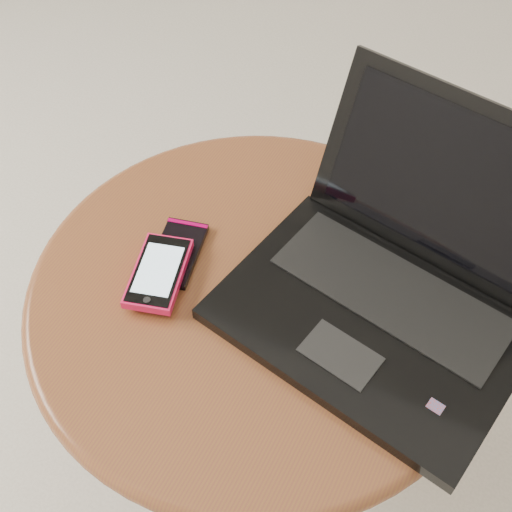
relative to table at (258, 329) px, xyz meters
The scene contains 4 objects.
table is the anchor object (origin of this frame).
laptop 0.21m from the table, 18.74° to the left, with size 0.39×0.37×0.21m.
phone_black 0.15m from the table, behind, with size 0.08×0.11×0.01m.
phone_pink 0.17m from the table, 156.71° to the right, with size 0.09×0.12×0.01m.
Camera 1 is at (0.14, -0.38, 1.12)m, focal length 46.44 mm.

